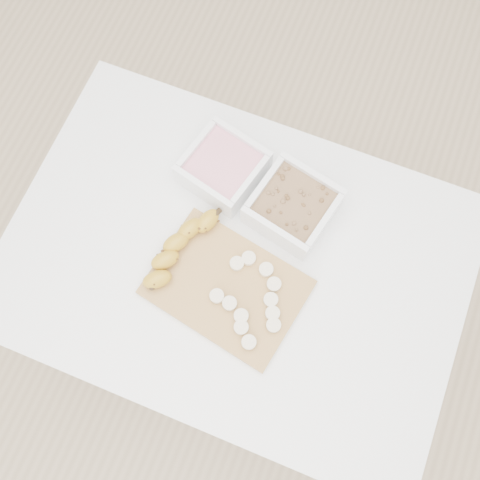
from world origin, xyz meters
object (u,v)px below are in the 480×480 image
at_px(cutting_board, 227,287).
at_px(table, 235,271).
at_px(bowl_yogurt, 223,167).
at_px(banana, 179,249).
at_px(bowl_granola, 293,206).

bearing_deg(cutting_board, table, 96.18).
relative_size(bowl_yogurt, banana, 0.88).
relative_size(cutting_board, banana, 1.46).
height_order(table, cutting_board, cutting_board).
distance_m(table, cutting_board, 0.12).
bearing_deg(table, bowl_yogurt, 118.97).
distance_m(cutting_board, banana, 0.13).
distance_m(bowl_yogurt, bowl_granola, 0.18).
bearing_deg(bowl_granola, bowl_yogurt, 170.25).
bearing_deg(table, banana, -165.56).
relative_size(bowl_granola, cutting_board, 0.62).
xyz_separation_m(bowl_yogurt, bowl_granola, (0.18, -0.03, 0.00)).
relative_size(table, bowl_yogurt, 5.21).
height_order(bowl_yogurt, cutting_board, bowl_yogurt).
distance_m(bowl_yogurt, banana, 0.21).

